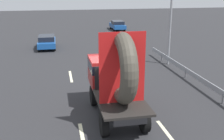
{
  "coord_description": "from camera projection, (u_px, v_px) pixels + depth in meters",
  "views": [
    {
      "loc": [
        -2.29,
        -12.48,
        5.83
      ],
      "look_at": [
        0.24,
        0.03,
        1.97
      ],
      "focal_mm": 44.62,
      "sensor_mm": 36.0,
      "label": 1
    }
  ],
  "objects": [
    {
      "name": "ground_plane",
      "position": [
        107.0,
        108.0,
        13.83
      ],
      "size": [
        120.0,
        120.0,
        0.0
      ],
      "primitive_type": "plane",
      "color": "#28282B"
    },
    {
      "name": "flatbed_truck",
      "position": [
        115.0,
        76.0,
        12.59
      ],
      "size": [
        2.02,
        5.06,
        4.13
      ],
      "color": "black",
      "rests_on": "ground_plane"
    },
    {
      "name": "distant_sedan",
      "position": [
        47.0,
        41.0,
        26.92
      ],
      "size": [
        1.65,
        3.84,
        1.25
      ],
      "color": "black",
      "rests_on": "ground_plane"
    },
    {
      "name": "traffic_light",
      "position": [
        171.0,
        12.0,
        20.44
      ],
      "size": [
        0.42,
        0.36,
        6.18
      ],
      "color": "gray",
      "rests_on": "ground_plane"
    },
    {
      "name": "guardrail",
      "position": [
        202.0,
        81.0,
        16.21
      ],
      "size": [
        0.1,
        17.17,
        0.71
      ],
      "color": "gray",
      "rests_on": "ground_plane"
    },
    {
      "name": "lane_dash_left_near",
      "position": [
        82.0,
        137.0,
        11.2
      ],
      "size": [
        0.16,
        2.3,
        0.01
      ],
      "primitive_type": "cube",
      "rotation": [
        0.0,
        0.0,
        1.57
      ],
      "color": "beige",
      "rests_on": "ground_plane"
    },
    {
      "name": "lane_dash_left_far",
      "position": [
        71.0,
        76.0,
        18.69
      ],
      "size": [
        0.16,
        2.46,
        0.01
      ],
      "primitive_type": "cube",
      "rotation": [
        0.0,
        0.0,
        1.57
      ],
      "color": "beige",
      "rests_on": "ground_plane"
    },
    {
      "name": "lane_dash_right_near",
      "position": [
        170.0,
        137.0,
        11.19
      ],
      "size": [
        0.16,
        2.85,
        0.01
      ],
      "primitive_type": "cube",
      "rotation": [
        0.0,
        0.0,
        1.57
      ],
      "color": "beige",
      "rests_on": "ground_plane"
    },
    {
      "name": "lane_dash_right_far",
      "position": [
        123.0,
        76.0,
        18.84
      ],
      "size": [
        0.16,
        2.07,
        0.01
      ],
      "primitive_type": "cube",
      "rotation": [
        0.0,
        0.0,
        1.57
      ],
      "color": "beige",
      "rests_on": "ground_plane"
    },
    {
      "name": "oncoming_car",
      "position": [
        118.0,
        25.0,
        38.32
      ],
      "size": [
        1.62,
        3.78,
        1.23
      ],
      "color": "black",
      "rests_on": "ground_plane"
    }
  ]
}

